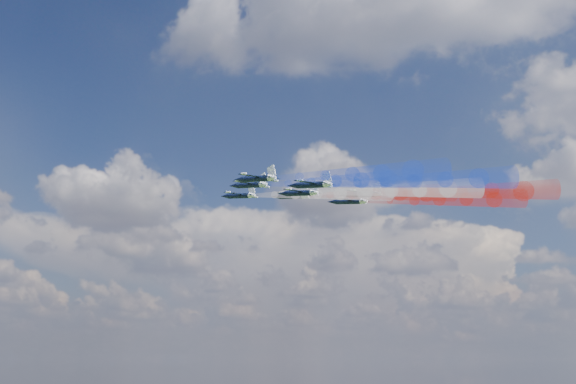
% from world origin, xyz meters
% --- Properties ---
extents(jet_lead, '(16.42, 15.09, 5.49)m').
position_xyz_m(jet_lead, '(-36.20, 26.85, 138.49)').
color(jet_lead, black).
extents(trail_lead, '(38.37, 21.04, 9.67)m').
position_xyz_m(trail_lead, '(-13.01, 16.08, 135.12)').
color(trail_lead, white).
extents(jet_inner_left, '(16.42, 15.09, 5.49)m').
position_xyz_m(jet_inner_left, '(-29.05, 14.26, 137.83)').
color(jet_inner_left, black).
extents(trail_inner_left, '(38.37, 21.04, 9.67)m').
position_xyz_m(trail_inner_left, '(-5.86, 3.49, 134.46)').
color(trail_inner_left, blue).
extents(jet_inner_right, '(16.42, 15.09, 5.49)m').
position_xyz_m(jet_inner_right, '(-22.97, 29.63, 138.15)').
color(jet_inner_right, black).
extents(trail_inner_right, '(38.37, 21.04, 9.67)m').
position_xyz_m(trail_inner_right, '(0.22, 18.86, 134.78)').
color(trail_inner_right, red).
extents(jet_outer_left, '(16.42, 15.09, 5.49)m').
position_xyz_m(jet_outer_left, '(-22.77, 0.92, 135.66)').
color(jet_outer_left, black).
extents(trail_outer_left, '(38.37, 21.04, 9.67)m').
position_xyz_m(trail_outer_left, '(0.42, -9.85, 132.29)').
color(trail_outer_left, blue).
extents(jet_center_third, '(16.42, 15.09, 5.49)m').
position_xyz_m(jet_center_third, '(-17.44, 16.60, 135.65)').
color(jet_center_third, black).
extents(trail_center_third, '(38.37, 21.04, 9.67)m').
position_xyz_m(trail_center_third, '(5.75, 5.83, 132.28)').
color(trail_center_third, white).
extents(jet_outer_right, '(16.42, 15.09, 5.49)m').
position_xyz_m(jet_outer_right, '(-8.72, 32.38, 136.46)').
color(jet_outer_right, black).
extents(trail_outer_right, '(38.37, 21.04, 9.67)m').
position_xyz_m(trail_outer_right, '(14.47, 21.61, 133.09)').
color(trail_outer_right, red).
extents(jet_rear_left, '(16.42, 15.09, 5.49)m').
position_xyz_m(jet_rear_left, '(-11.47, 4.44, 134.32)').
color(jet_rear_left, black).
extents(trail_rear_left, '(38.37, 21.04, 9.67)m').
position_xyz_m(trail_rear_left, '(11.73, -6.33, 130.96)').
color(trail_rear_left, blue).
extents(jet_rear_right, '(16.42, 15.09, 5.49)m').
position_xyz_m(jet_rear_right, '(-3.25, 20.42, 135.28)').
color(jet_rear_right, black).
extents(trail_rear_right, '(38.37, 21.04, 9.67)m').
position_xyz_m(trail_rear_right, '(19.94, 9.65, 131.91)').
color(trail_rear_right, red).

